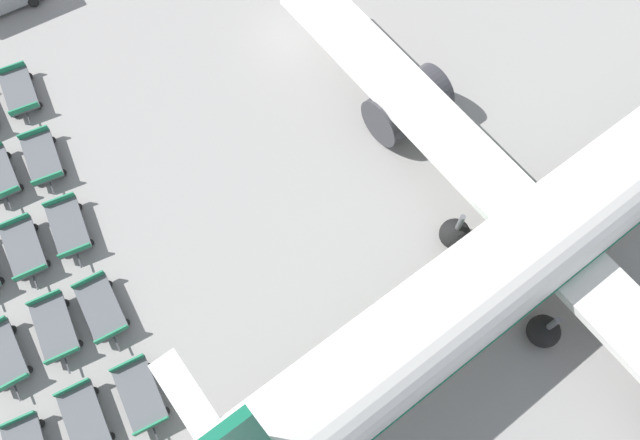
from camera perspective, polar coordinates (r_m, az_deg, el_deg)
The scene contains 12 objects.
ground_plane at distance 34.83m, azimuth -2.05°, elevation 16.47°, with size 500.00×500.00×0.00m, color gray.
airplane at distance 27.21m, azimuth 21.47°, elevation -0.07°, with size 34.18×37.93×12.23m.
baggage_dolly_row_near_col_d at distance 29.48m, azimuth -27.01°, elevation -10.99°, with size 3.57×1.68×0.92m.
baggage_dolly_row_mid_a_col_c at distance 30.77m, azimuth -25.44°, elevation -2.40°, with size 3.56×1.66×0.92m.
baggage_dolly_row_mid_a_col_d at distance 28.92m, azimuth -23.07°, elevation -9.07°, with size 3.57×1.68×0.92m.
baggage_dolly_row_mid_a_col_e at distance 27.59m, azimuth -20.68°, elevation -16.76°, with size 3.55×1.64×0.92m.
baggage_dolly_row_mid_b_col_a at distance 35.37m, azimuth -25.79°, elevation 10.53°, with size 3.57×1.71×0.92m.
baggage_dolly_row_mid_b_col_b at distance 32.67m, azimuth -24.05°, elevation 5.20°, with size 3.58×1.73×0.92m.
baggage_dolly_row_mid_b_col_c at distance 30.42m, azimuth -22.00°, elevation -0.63°, with size 3.58×1.74×0.92m.
baggage_dolly_row_mid_b_col_d at distance 28.47m, azimuth -19.35°, elevation -7.64°, with size 3.55×1.64×0.92m.
baggage_dolly_row_mid_b_col_e at distance 27.09m, azimuth -16.09°, elevation -15.13°, with size 3.55×1.65×0.92m.
stand_guidance_stripe at distance 27.19m, azimuth 6.82°, elevation -10.99°, with size 4.21×26.71×0.01m.
Camera 1 is at (20.66, -9.84, 26.26)m, focal length 35.00 mm.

